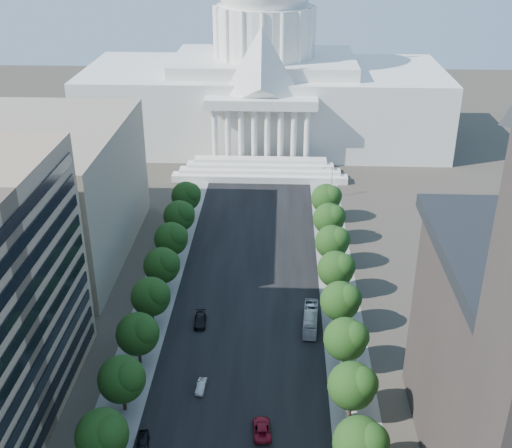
# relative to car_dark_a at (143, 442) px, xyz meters

# --- Properties ---
(road_asphalt) EXTENTS (30.00, 260.00, 0.01)m
(road_asphalt) POSITION_rel_car_dark_a_xyz_m (13.50, 49.72, -0.79)
(road_asphalt) COLOR black
(road_asphalt) RESTS_ON ground
(sidewalk_left) EXTENTS (8.00, 260.00, 0.02)m
(sidewalk_left) POSITION_rel_car_dark_a_xyz_m (-5.50, 49.72, -0.79)
(sidewalk_left) COLOR gray
(sidewalk_left) RESTS_ON ground
(sidewalk_right) EXTENTS (8.00, 260.00, 0.02)m
(sidewalk_right) POSITION_rel_car_dark_a_xyz_m (32.50, 49.72, -0.79)
(sidewalk_right) COLOR gray
(sidewalk_right) RESTS_ON ground
(capitol) EXTENTS (120.00, 56.00, 73.00)m
(capitol) POSITION_rel_car_dark_a_xyz_m (13.50, 144.61, 19.22)
(capitol) COLOR white
(capitol) RESTS_ON ground
(office_block_left_far) EXTENTS (38.00, 52.00, 30.00)m
(office_block_left_far) POSITION_rel_car_dark_a_xyz_m (-34.50, 59.72, 14.21)
(office_block_left_far) COLOR gray
(office_block_left_far) RESTS_ON ground
(tree_l_c) EXTENTS (7.79, 7.60, 9.97)m
(tree_l_c) POSITION_rel_car_dark_a_xyz_m (-4.16, -4.48, 5.66)
(tree_l_c) COLOR #33261C
(tree_l_c) RESTS_ON ground
(tree_l_d) EXTENTS (7.79, 7.60, 9.97)m
(tree_l_d) POSITION_rel_car_dark_a_xyz_m (-4.16, 7.52, 5.66)
(tree_l_d) COLOR #33261C
(tree_l_d) RESTS_ON ground
(tree_l_e) EXTENTS (7.79, 7.60, 9.97)m
(tree_l_e) POSITION_rel_car_dark_a_xyz_m (-4.16, 19.52, 5.66)
(tree_l_e) COLOR #33261C
(tree_l_e) RESTS_ON ground
(tree_l_f) EXTENTS (7.79, 7.60, 9.97)m
(tree_l_f) POSITION_rel_car_dark_a_xyz_m (-4.16, 31.52, 5.66)
(tree_l_f) COLOR #33261C
(tree_l_f) RESTS_ON ground
(tree_l_g) EXTENTS (7.79, 7.60, 9.97)m
(tree_l_g) POSITION_rel_car_dark_a_xyz_m (-4.16, 43.52, 5.66)
(tree_l_g) COLOR #33261C
(tree_l_g) RESTS_ON ground
(tree_l_h) EXTENTS (7.79, 7.60, 9.97)m
(tree_l_h) POSITION_rel_car_dark_a_xyz_m (-4.16, 55.52, 5.66)
(tree_l_h) COLOR #33261C
(tree_l_h) RESTS_ON ground
(tree_l_i) EXTENTS (7.79, 7.60, 9.97)m
(tree_l_i) POSITION_rel_car_dark_a_xyz_m (-4.16, 67.52, 5.66)
(tree_l_i) COLOR #33261C
(tree_l_i) RESTS_ON ground
(tree_l_j) EXTENTS (7.79, 7.60, 9.97)m
(tree_l_j) POSITION_rel_car_dark_a_xyz_m (-4.16, 79.52, 5.66)
(tree_l_j) COLOR #33261C
(tree_l_j) RESTS_ON ground
(tree_r_c) EXTENTS (7.79, 7.60, 9.97)m
(tree_r_c) POSITION_rel_car_dark_a_xyz_m (31.84, -4.48, 5.66)
(tree_r_c) COLOR #33261C
(tree_r_c) RESTS_ON ground
(tree_r_d) EXTENTS (7.79, 7.60, 9.97)m
(tree_r_d) POSITION_rel_car_dark_a_xyz_m (31.84, 7.52, 5.66)
(tree_r_d) COLOR #33261C
(tree_r_d) RESTS_ON ground
(tree_r_e) EXTENTS (7.79, 7.60, 9.97)m
(tree_r_e) POSITION_rel_car_dark_a_xyz_m (31.84, 19.52, 5.66)
(tree_r_e) COLOR #33261C
(tree_r_e) RESTS_ON ground
(tree_r_f) EXTENTS (7.79, 7.60, 9.97)m
(tree_r_f) POSITION_rel_car_dark_a_xyz_m (31.84, 31.52, 5.66)
(tree_r_f) COLOR #33261C
(tree_r_f) RESTS_ON ground
(tree_r_g) EXTENTS (7.79, 7.60, 9.97)m
(tree_r_g) POSITION_rel_car_dark_a_xyz_m (31.84, 43.52, 5.66)
(tree_r_g) COLOR #33261C
(tree_r_g) RESTS_ON ground
(tree_r_h) EXTENTS (7.79, 7.60, 9.97)m
(tree_r_h) POSITION_rel_car_dark_a_xyz_m (31.84, 55.52, 5.66)
(tree_r_h) COLOR #33261C
(tree_r_h) RESTS_ON ground
(tree_r_i) EXTENTS (7.79, 7.60, 9.97)m
(tree_r_i) POSITION_rel_car_dark_a_xyz_m (31.84, 67.52, 5.66)
(tree_r_i) COLOR #33261C
(tree_r_i) RESTS_ON ground
(tree_r_j) EXTENTS (7.79, 7.60, 9.97)m
(tree_r_j) POSITION_rel_car_dark_a_xyz_m (31.84, 79.52, 5.66)
(tree_r_j) COLOR #33261C
(tree_r_j) RESTS_ON ground
(streetlight_c) EXTENTS (2.61, 0.44, 9.00)m
(streetlight_c) POSITION_rel_car_dark_a_xyz_m (33.40, 19.72, 5.03)
(streetlight_c) COLOR gray
(streetlight_c) RESTS_ON ground
(streetlight_d) EXTENTS (2.61, 0.44, 9.00)m
(streetlight_d) POSITION_rel_car_dark_a_xyz_m (33.40, 44.72, 5.03)
(streetlight_d) COLOR gray
(streetlight_d) RESTS_ON ground
(streetlight_e) EXTENTS (2.61, 0.44, 9.00)m
(streetlight_e) POSITION_rel_car_dark_a_xyz_m (33.40, 69.72, 5.03)
(streetlight_e) COLOR gray
(streetlight_e) RESTS_ON ground
(streetlight_f) EXTENTS (2.61, 0.44, 9.00)m
(streetlight_f) POSITION_rel_car_dark_a_xyz_m (33.40, 94.72, 5.03)
(streetlight_f) COLOR gray
(streetlight_f) RESTS_ON ground
(car_dark_a) EXTENTS (2.48, 4.86, 1.58)m
(car_dark_a) POSITION_rel_car_dark_a_xyz_m (0.00, 0.00, 0.00)
(car_dark_a) COLOR black
(car_dark_a) RESTS_ON ground
(car_silver) EXTENTS (1.72, 4.15, 1.33)m
(car_silver) POSITION_rel_car_dark_a_xyz_m (7.22, 12.98, -0.12)
(car_silver) COLOR #9EA0A5
(car_silver) RESTS_ON ground
(car_red) EXTENTS (3.21, 6.01, 1.61)m
(car_red) POSITION_rel_car_dark_a_xyz_m (17.72, 3.46, 0.01)
(car_red) COLOR maroon
(car_red) RESTS_ON ground
(car_dark_b) EXTENTS (2.59, 5.68, 1.61)m
(car_dark_b) POSITION_rel_car_dark_a_xyz_m (4.74, 31.96, 0.01)
(car_dark_b) COLOR black
(car_dark_b) RESTS_ON ground
(city_bus) EXTENTS (3.34, 11.15, 3.06)m
(city_bus) POSITION_rel_car_dark_a_xyz_m (26.12, 32.29, 0.74)
(city_bus) COLOR silver
(city_bus) RESTS_ON ground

